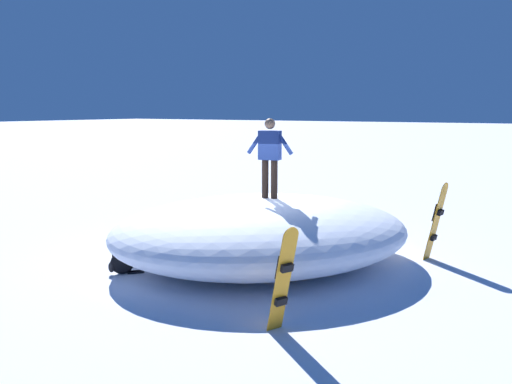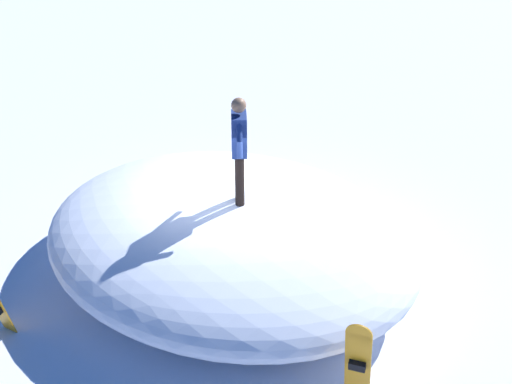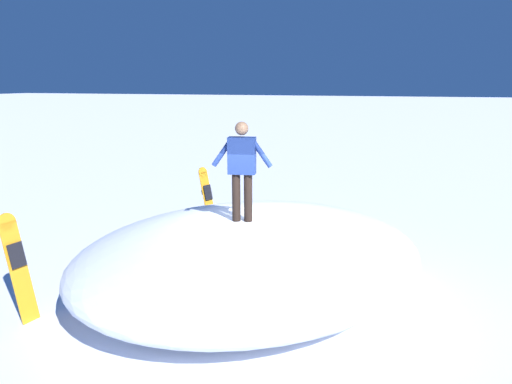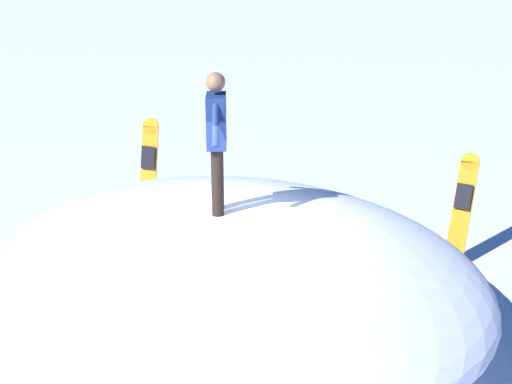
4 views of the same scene
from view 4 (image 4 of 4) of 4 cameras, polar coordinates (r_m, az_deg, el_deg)
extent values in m
plane|color=white|center=(8.09, -2.22, -11.81)|extent=(240.00, 240.00, 0.00)
ellipsoid|color=white|center=(8.03, -1.91, -6.53)|extent=(8.20, 7.96, 1.36)
cylinder|color=black|center=(7.64, -3.36, 0.84)|extent=(0.14, 0.14, 0.81)
cylinder|color=black|center=(7.83, -3.32, 1.31)|extent=(0.14, 0.14, 0.81)
cube|color=navy|center=(7.54, -3.44, 6.16)|extent=(0.30, 0.48, 0.60)
sphere|color=#936B4C|center=(7.45, -3.51, 9.45)|extent=(0.22, 0.22, 0.22)
cylinder|color=navy|center=(7.22, -3.52, 5.99)|extent=(0.16, 0.39, 0.50)
cylinder|color=navy|center=(7.83, -3.39, 7.07)|extent=(0.16, 0.39, 0.50)
cube|color=orange|center=(9.92, 17.30, -1.83)|extent=(0.40, 0.46, 1.48)
cylinder|color=orange|center=(9.86, 18.02, 2.50)|extent=(0.28, 0.18, 0.26)
cube|color=black|center=(9.84, 17.47, -0.37)|extent=(0.24, 0.18, 0.36)
cube|color=black|center=(9.93, 17.62, -0.21)|extent=(0.21, 0.16, 0.12)
cube|color=black|center=(10.00, 17.11, -3.29)|extent=(0.21, 0.16, 0.12)
cube|color=orange|center=(11.25, -9.28, 1.57)|extent=(0.36, 0.39, 1.56)
cylinder|color=orange|center=(11.18, -9.09, 5.61)|extent=(0.31, 0.13, 0.29)
cube|color=black|center=(11.18, -9.32, 2.95)|extent=(0.26, 0.13, 0.38)
cube|color=black|center=(11.25, -9.10, 3.07)|extent=(0.20, 0.13, 0.12)
cube|color=black|center=(11.33, -9.24, 0.20)|extent=(0.20, 0.13, 0.12)
camera|label=1|loc=(14.97, 42.01, 10.88)|focal=37.39mm
camera|label=2|loc=(16.59, -2.22, 26.76)|focal=47.75mm
camera|label=3|loc=(9.89, -54.04, 8.33)|focal=33.04mm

